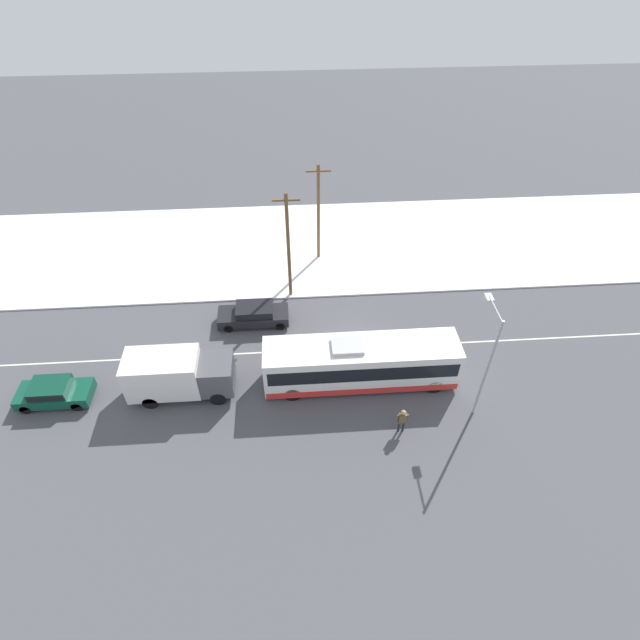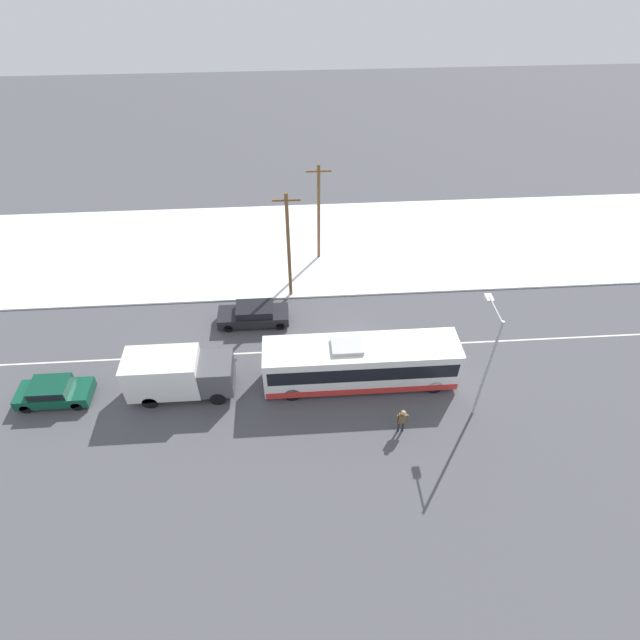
% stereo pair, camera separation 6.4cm
% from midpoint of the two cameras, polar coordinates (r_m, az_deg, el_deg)
% --- Properties ---
extents(ground_plane, '(120.00, 120.00, 0.00)m').
position_cam_midpoint_polar(ground_plane, '(32.63, 3.74, -3.22)').
color(ground_plane, '#4C4C51').
extents(snow_lot, '(80.00, 13.25, 0.12)m').
position_cam_midpoint_polar(snow_lot, '(41.75, 1.80, 8.60)').
color(snow_lot, white).
rests_on(snow_lot, ground_plane).
extents(lane_marking_center, '(60.00, 0.12, 0.00)m').
position_cam_midpoint_polar(lane_marking_center, '(32.63, 3.74, -3.21)').
color(lane_marking_center, silver).
rests_on(lane_marking_center, ground_plane).
extents(city_bus, '(11.40, 2.57, 3.20)m').
position_cam_midpoint_polar(city_bus, '(29.60, 4.62, -4.95)').
color(city_bus, white).
rests_on(city_bus, ground_plane).
extents(box_truck, '(6.09, 2.30, 2.94)m').
position_cam_midpoint_polar(box_truck, '(30.03, -16.05, -5.94)').
color(box_truck, silver).
rests_on(box_truck, ground_plane).
extents(sedan_car, '(4.77, 1.80, 1.47)m').
position_cam_midpoint_polar(sedan_car, '(34.09, -7.63, 0.71)').
color(sedan_car, black).
rests_on(sedan_car, ground_plane).
extents(parked_car_near_truck, '(4.16, 1.80, 1.42)m').
position_cam_midpoint_polar(parked_car_near_truck, '(32.96, -28.25, -7.24)').
color(parked_car_near_truck, '#0F4733').
rests_on(parked_car_near_truck, ground_plane).
extents(pedestrian_at_stop, '(0.64, 0.29, 1.78)m').
position_cam_midpoint_polar(pedestrian_at_stop, '(27.90, 9.33, -11.08)').
color(pedestrian_at_stop, '#23232D').
rests_on(pedestrian_at_stop, ground_plane).
extents(streetlamp, '(0.36, 2.39, 7.12)m').
position_cam_midpoint_polar(streetlamp, '(27.48, 18.59, -3.50)').
color(streetlamp, '#9EA3A8').
rests_on(streetlamp, ground_plane).
extents(utility_pole_roadside, '(1.80, 0.24, 8.23)m').
position_cam_midpoint_polar(utility_pole_roadside, '(34.06, -3.69, 8.45)').
color(utility_pole_roadside, brown).
rests_on(utility_pole_roadside, ground_plane).
extents(utility_pole_snowlot, '(1.80, 0.24, 7.89)m').
position_cam_midpoint_polar(utility_pole_snowlot, '(38.10, -0.23, 12.24)').
color(utility_pole_snowlot, brown).
rests_on(utility_pole_snowlot, ground_plane).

